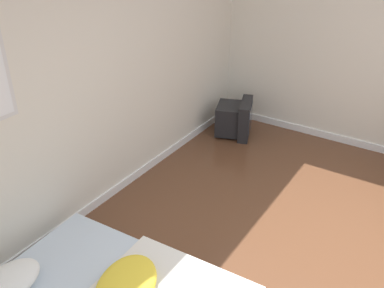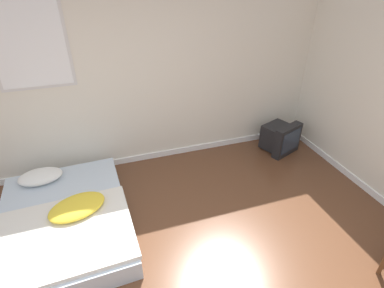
% 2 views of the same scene
% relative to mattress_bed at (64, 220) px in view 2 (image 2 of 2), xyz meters
% --- Properties ---
extents(wall_back, '(7.67, 0.08, 2.60)m').
position_rel_mattress_bed_xyz_m(wall_back, '(1.10, 1.16, 1.15)').
color(wall_back, silver).
rests_on(wall_back, ground_plane).
extents(mattress_bed, '(1.44, 1.92, 0.37)m').
position_rel_mattress_bed_xyz_m(mattress_bed, '(0.00, 0.00, 0.00)').
color(mattress_bed, silver).
rests_on(mattress_bed, ground_plane).
extents(crt_tv, '(0.59, 0.57, 0.48)m').
position_rel_mattress_bed_xyz_m(crt_tv, '(3.20, 0.71, 0.09)').
color(crt_tv, black).
rests_on(crt_tv, ground_plane).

